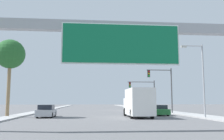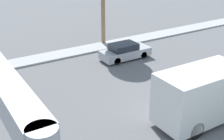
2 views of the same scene
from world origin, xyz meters
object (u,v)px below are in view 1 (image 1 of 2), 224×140
object	(u,v)px
traffic_light_mid_block	(145,90)
street_lamp_right	(200,74)
sign_gantry	(121,43)
truck_box_secondary	(134,101)
car_mid_center	(46,111)
car_near_right	(159,110)
palm_tree_background	(10,55)
truck_box_primary	(138,103)
traffic_light_near_intersection	(164,83)

from	to	relation	value
traffic_light_mid_block	street_lamp_right	bearing A→B (deg)	-85.72
sign_gantry	truck_box_secondary	distance (m)	34.35
sign_gantry	car_mid_center	size ratio (longest dim) A/B	4.60
car_near_right	traffic_light_mid_block	bearing A→B (deg)	83.98
palm_tree_background	truck_box_secondary	bearing A→B (deg)	46.83
car_near_right	truck_box_secondary	distance (m)	17.58
car_near_right	traffic_light_mid_block	size ratio (longest dim) A/B	0.77
truck_box_primary	traffic_light_near_intersection	distance (m)	10.30
sign_gantry	traffic_light_near_intersection	size ratio (longest dim) A/B	3.00
car_mid_center	truck_box_secondary	bearing A→B (deg)	55.29
traffic_light_near_intersection	street_lamp_right	xyz separation A→B (m)	(0.92, -10.43, 0.28)
truck_box_primary	palm_tree_background	distance (m)	16.15
truck_box_primary	truck_box_secondary	xyz separation A→B (m)	(3.50, 21.45, 0.15)
sign_gantry	truck_box_secondary	world-z (taller)	sign_gantry
traffic_light_mid_block	palm_tree_background	xyz separation A→B (m)	(-20.03, -16.45, 3.34)
traffic_light_mid_block	car_mid_center	bearing A→B (deg)	-132.52
sign_gantry	truck_box_secondary	size ratio (longest dim) A/B	2.29
street_lamp_right	traffic_light_near_intersection	bearing A→B (deg)	95.03
car_near_right	car_mid_center	xyz separation A→B (m)	(-14.00, -2.67, 0.03)
car_mid_center	traffic_light_mid_block	distance (m)	23.18
traffic_light_near_intersection	street_lamp_right	bearing A→B (deg)	-84.97
traffic_light_mid_block	palm_tree_background	world-z (taller)	palm_tree_background
car_mid_center	street_lamp_right	xyz separation A→B (m)	(17.03, -3.53, 4.12)
truck_box_secondary	traffic_light_mid_block	xyz separation A→B (m)	(1.50, -3.30, 2.18)
truck_box_primary	palm_tree_background	world-z (taller)	palm_tree_background
sign_gantry	street_lamp_right	xyz separation A→B (m)	(10.03, 9.66, -0.95)
car_near_right	truck_box_secondary	world-z (taller)	truck_box_secondary
sign_gantry	truck_box_primary	distance (m)	13.11
traffic_light_mid_block	palm_tree_background	bearing A→B (deg)	-140.60
sign_gantry	car_near_right	size ratio (longest dim) A/B	4.59
traffic_light_near_intersection	palm_tree_background	bearing A→B (deg)	-162.65
truck_box_secondary	palm_tree_background	xyz separation A→B (m)	(-18.52, -19.75, 5.52)
car_mid_center	street_lamp_right	distance (m)	17.88
car_near_right	truck_box_primary	xyz separation A→B (m)	(-3.50, -3.90, 1.00)
car_near_right	street_lamp_right	distance (m)	8.05
car_near_right	sign_gantry	bearing A→B (deg)	-113.83
car_mid_center	palm_tree_background	size ratio (longest dim) A/B	0.49
traffic_light_near_intersection	palm_tree_background	world-z (taller)	palm_tree_background
sign_gantry	car_mid_center	world-z (taller)	sign_gantry
car_near_right	car_mid_center	distance (m)	14.25
truck_box_primary	sign_gantry	bearing A→B (deg)	-106.33
truck_box_primary	traffic_light_near_intersection	xyz separation A→B (m)	(5.62, 8.15, 2.88)
sign_gantry	traffic_light_mid_block	bearing A→B (deg)	74.22
truck_box_primary	street_lamp_right	distance (m)	7.61
truck_box_secondary	traffic_light_mid_block	size ratio (longest dim) A/B	1.55
traffic_light_mid_block	traffic_light_near_intersection	bearing A→B (deg)	-86.49
truck_box_primary	truck_box_secondary	bearing A→B (deg)	80.73
truck_box_primary	traffic_light_mid_block	xyz separation A→B (m)	(5.00, 18.15, 2.33)
truck_box_primary	car_mid_center	bearing A→B (deg)	173.28
traffic_light_near_intersection	truck_box_secondary	bearing A→B (deg)	99.04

